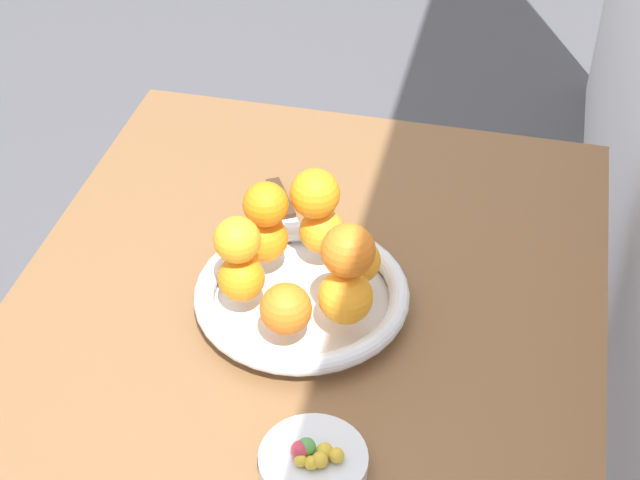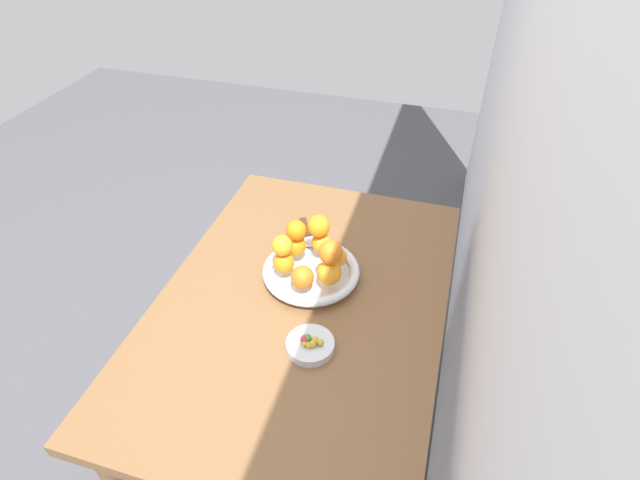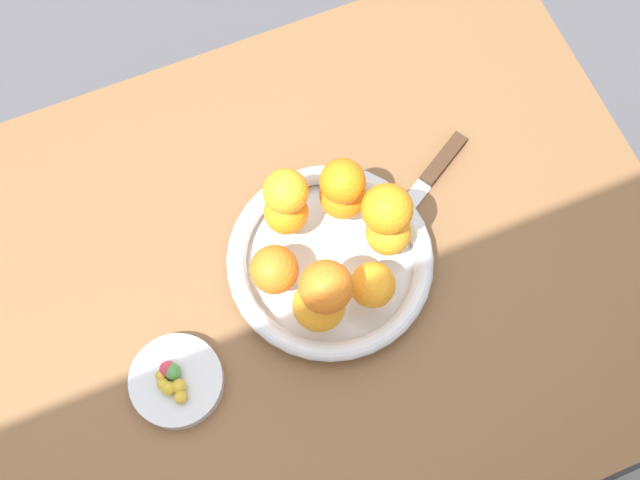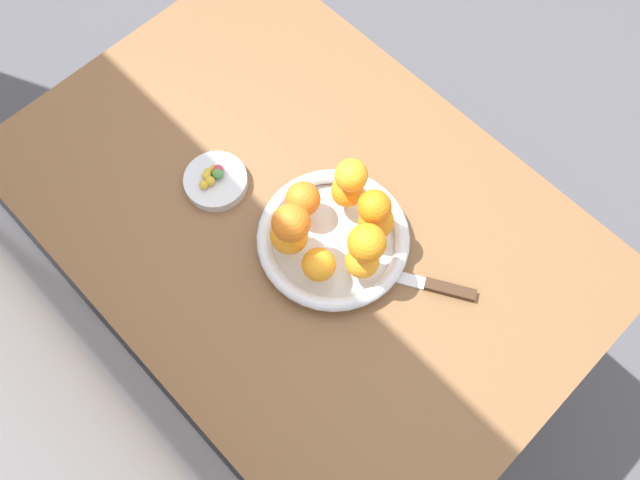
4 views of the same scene
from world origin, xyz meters
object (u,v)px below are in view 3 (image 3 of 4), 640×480
object	(u,v)px
orange_2	(286,212)
orange_7	(286,191)
orange_0	(388,233)
orange_9	(342,181)
orange_8	(326,287)
orange_6	(388,212)
candy_dish	(177,381)
orange_1	(343,196)
candy_ball_6	(179,386)
candy_ball_4	(173,371)
orange_3	(273,268)
candy_ball_1	(161,375)
dining_table	(273,308)
knife	(418,192)
candy_ball_3	(169,388)
orange_4	(319,305)
candy_ball_2	(181,397)
candy_ball_0	(168,369)
candy_ball_5	(163,384)
orange_5	(372,285)
fruit_bowl	(331,263)

from	to	relation	value
orange_2	orange_7	distance (m)	0.06
orange_0	orange_9	world-z (taller)	orange_9
orange_8	orange_6	bearing A→B (deg)	-150.42
candy_dish	orange_1	distance (m)	0.32
orange_9	candy_ball_6	distance (m)	0.32
orange_2	candy_ball_4	size ratio (longest dim) A/B	2.73
orange_3	orange_6	distance (m)	0.16
orange_9	candy_ball_1	bearing A→B (deg)	21.67
dining_table	orange_6	bearing A→B (deg)	178.52
orange_7	knife	size ratio (longest dim) A/B	0.24
dining_table	candy_ball_3	xyz separation A→B (m)	(0.16, 0.08, 0.12)
orange_8	candy_ball_3	bearing A→B (deg)	4.39
orange_4	orange_6	size ratio (longest dim) A/B	1.04
orange_0	candy_ball_2	size ratio (longest dim) A/B	3.49
orange_8	orange_3	bearing A→B (deg)	-57.76
candy_ball_2	knife	world-z (taller)	candy_ball_2
candy_ball_0	candy_ball_5	bearing A→B (deg)	52.16
candy_ball_4	orange_0	bearing A→B (deg)	-170.03
orange_7	candy_ball_4	xyz separation A→B (m)	(0.21, 0.13, -0.09)
candy_ball_0	candy_ball_2	bearing A→B (deg)	94.87
dining_table	orange_3	bearing A→B (deg)	-165.20
orange_9	candy_ball_3	world-z (taller)	orange_9
orange_4	orange_7	distance (m)	0.14
orange_5	candy_ball_3	bearing A→B (deg)	3.43
orange_6	candy_ball_5	size ratio (longest dim) A/B	4.13
dining_table	orange_8	distance (m)	0.24
fruit_bowl	candy_ball_2	xyz separation A→B (m)	(0.24, 0.09, 0.01)
orange_1	orange_8	size ratio (longest dim) A/B	0.97
dining_table	candy_ball_5	distance (m)	0.22
fruit_bowl	orange_7	size ratio (longest dim) A/B	4.77
orange_3	candy_ball_3	world-z (taller)	orange_3
orange_6	orange_9	bearing A→B (deg)	-58.73
dining_table	candy_ball_2	world-z (taller)	candy_ball_2
candy_dish	candy_ball_3	xyz separation A→B (m)	(0.01, 0.01, 0.02)
orange_1	candy_ball_4	xyz separation A→B (m)	(0.28, 0.12, -0.04)
orange_2	candy_dish	bearing A→B (deg)	34.00
dining_table	candy_ball_5	xyz separation A→B (m)	(0.17, 0.07, 0.12)
orange_0	candy_ball_6	size ratio (longest dim) A/B	3.23
orange_0	candy_ball_4	distance (m)	0.32
candy_dish	orange_2	size ratio (longest dim) A/B	2.04
orange_4	candy_ball_2	size ratio (longest dim) A/B	3.92
fruit_bowl	orange_8	xyz separation A→B (m)	(0.03, 0.06, 0.12)
candy_dish	orange_8	world-z (taller)	orange_8
candy_dish	candy_ball_3	distance (m)	0.02
orange_3	orange_7	size ratio (longest dim) A/B	1.09
orange_7	orange_1	bearing A→B (deg)	172.13
knife	orange_4	bearing A→B (deg)	30.68
dining_table	orange_4	size ratio (longest dim) A/B	16.63
orange_3	candy_ball_3	distance (m)	0.20
orange_7	candy_ball_3	bearing A→B (deg)	34.66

